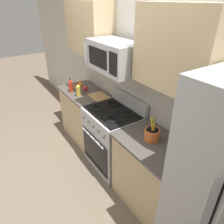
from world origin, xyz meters
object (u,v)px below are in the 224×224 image
object	(u,v)px
microwave	(115,56)
cutting_board	(99,97)
bottle_oil	(78,90)
fruit_basket	(79,85)
bottle_hot_sauce	(71,85)
range_oven	(113,138)
apple_loose	(85,88)
bottle_vinegar	(188,144)
utensil_crock	(152,134)

from	to	relation	value
microwave	cutting_board	distance (m)	0.92
bottle_oil	fruit_basket	bearing A→B (deg)	153.64
bottle_hot_sauce	bottle_oil	bearing A→B (deg)	6.73
range_oven	cutting_board	world-z (taller)	range_oven
apple_loose	cutting_board	distance (m)	0.37
cutting_board	bottle_hot_sauce	distance (m)	0.54
range_oven	bottle_hot_sauce	xyz separation A→B (m)	(-0.98, -0.18, 0.54)
apple_loose	bottle_vinegar	world-z (taller)	bottle_vinegar
bottle_vinegar	bottle_hot_sauce	xyz separation A→B (m)	(-2.09, -0.33, -0.01)
microwave	range_oven	bearing A→B (deg)	-89.94
cutting_board	bottle_vinegar	distance (m)	1.64
fruit_basket	bottle_vinegar	xyz separation A→B (m)	(2.18, 0.14, 0.07)
microwave	bottle_oil	xyz separation A→B (m)	(-0.74, -0.18, -0.66)
microwave	apple_loose	size ratio (longest dim) A/B	9.19
microwave	utensil_crock	world-z (taller)	microwave
range_oven	utensil_crock	size ratio (longest dim) A/B	3.57
microwave	bottle_hot_sauce	world-z (taller)	microwave
microwave	apple_loose	xyz separation A→B (m)	(-0.88, 0.01, -0.72)
fruit_basket	cutting_board	world-z (taller)	fruit_basket
range_oven	fruit_basket	size ratio (longest dim) A/B	5.32
cutting_board	bottle_hot_sauce	size ratio (longest dim) A/B	1.47
range_oven	microwave	world-z (taller)	microwave
fruit_basket	bottle_vinegar	distance (m)	2.19
range_oven	apple_loose	distance (m)	1.00
range_oven	bottle_hot_sauce	size ratio (longest dim) A/B	4.65
apple_loose	bottle_hot_sauce	size ratio (longest dim) A/B	0.34
range_oven	microwave	xyz separation A→B (m)	(-0.00, 0.03, 1.20)
range_oven	bottle_oil	distance (m)	0.93
apple_loose	bottle_vinegar	xyz separation A→B (m)	(1.99, 0.11, 0.07)
cutting_board	utensil_crock	bearing A→B (deg)	-3.63
utensil_crock	range_oven	bearing A→B (deg)	-178.87
utensil_crock	fruit_basket	world-z (taller)	utensil_crock
bottle_oil	apple_loose	bearing A→B (deg)	125.77
utensil_crock	cutting_board	distance (m)	1.28
apple_loose	cutting_board	bearing A→B (deg)	9.53
utensil_crock	bottle_vinegar	size ratio (longest dim) A/B	1.25
bottle_oil	range_oven	bearing A→B (deg)	11.83
microwave	bottle_vinegar	size ratio (longest dim) A/B	3.00
utensil_crock	cutting_board	xyz separation A→B (m)	(-1.27, 0.08, -0.06)
microwave	cutting_board	xyz separation A→B (m)	(-0.52, 0.07, -0.75)
fruit_basket	bottle_oil	bearing A→B (deg)	-26.36
utensil_crock	cutting_board	size ratio (longest dim) A/B	0.89
range_oven	utensil_crock	distance (m)	0.91
fruit_basket	cutting_board	xyz separation A→B (m)	(0.55, 0.09, -0.04)
utensil_crock	apple_loose	size ratio (longest dim) A/B	3.83
bottle_oil	bottle_hot_sauce	distance (m)	0.24
fruit_basket	bottle_hot_sauce	bearing A→B (deg)	-63.68
bottle_vinegar	bottle_oil	world-z (taller)	bottle_vinegar
cutting_board	bottle_oil	size ratio (longest dim) A/B	1.53
range_oven	cutting_board	size ratio (longest dim) A/B	3.16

